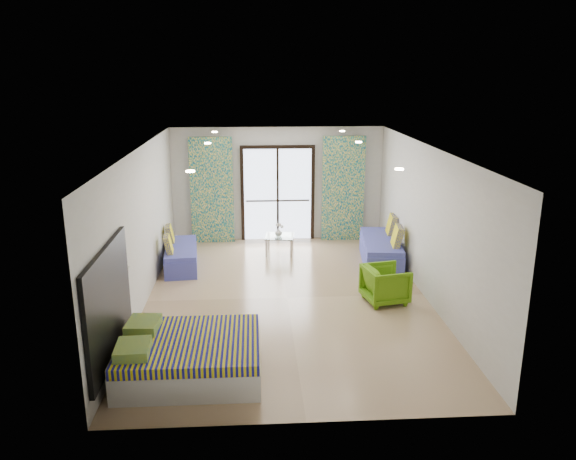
{
  "coord_description": "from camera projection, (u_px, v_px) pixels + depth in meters",
  "views": [
    {
      "loc": [
        -0.56,
        -9.4,
        3.94
      ],
      "look_at": [
        0.04,
        0.43,
        1.15
      ],
      "focal_mm": 35.0,
      "sensor_mm": 36.0,
      "label": 1
    }
  ],
  "objects": [
    {
      "name": "wall_right",
      "position": [
        428.0,
        223.0,
        9.91
      ],
      "size": [
        0.01,
        7.5,
        2.7
      ],
      "primitive_type": null,
      "color": "silver",
      "rests_on": "ground"
    },
    {
      "name": "daybed_left",
      "position": [
        180.0,
        255.0,
        11.66
      ],
      "size": [
        0.79,
        1.69,
        0.81
      ],
      "rotation": [
        0.0,
        0.0,
        0.1
      ],
      "color": "#494EAF",
      "rests_on": "floor"
    },
    {
      "name": "floor",
      "position": [
        287.0,
        298.0,
        10.13
      ],
      "size": [
        5.0,
        7.5,
        0.01
      ],
      "primitive_type": null,
      "color": "#A0815F",
      "rests_on": "ground"
    },
    {
      "name": "wall_front",
      "position": [
        308.0,
        316.0,
        6.16
      ],
      "size": [
        5.0,
        0.01,
        2.7
      ],
      "primitive_type": null,
      "color": "silver",
      "rests_on": "ground"
    },
    {
      "name": "wall_left",
      "position": [
        142.0,
        228.0,
        9.61
      ],
      "size": [
        0.01,
        7.5,
        2.7
      ],
      "primitive_type": null,
      "color": "silver",
      "rests_on": "ground"
    },
    {
      "name": "downlight_b",
      "position": [
        399.0,
        169.0,
        7.57
      ],
      "size": [
        0.12,
        0.12,
        0.02
      ],
      "primitive_type": "cylinder",
      "color": "#FFE0B2",
      "rests_on": "ceiling"
    },
    {
      "name": "daybed_right",
      "position": [
        382.0,
        250.0,
        11.89
      ],
      "size": [
        0.96,
        2.0,
        0.95
      ],
      "rotation": [
        0.0,
        0.0,
        -0.11
      ],
      "color": "#494EAF",
      "rests_on": "floor"
    },
    {
      "name": "armchair",
      "position": [
        385.0,
        283.0,
        9.86
      ],
      "size": [
        0.79,
        0.82,
        0.72
      ],
      "primitive_type": "imported",
      "rotation": [
        0.0,
        0.0,
        1.77
      ],
      "color": "#599513",
      "rests_on": "floor"
    },
    {
      "name": "vase",
      "position": [
        279.0,
        232.0,
        12.46
      ],
      "size": [
        0.19,
        0.2,
        0.16
      ],
      "primitive_type": "imported",
      "rotation": [
        0.0,
        0.0,
        0.19
      ],
      "color": "white",
      "rests_on": "coffee_table"
    },
    {
      "name": "wall_back",
      "position": [
        278.0,
        184.0,
        13.36
      ],
      "size": [
        5.0,
        0.01,
        2.7
      ],
      "primitive_type": null,
      "color": "silver",
      "rests_on": "ground"
    },
    {
      "name": "balcony_door",
      "position": [
        278.0,
        188.0,
        13.36
      ],
      "size": [
        1.76,
        0.08,
        2.28
      ],
      "color": "black",
      "rests_on": "floor"
    },
    {
      "name": "switch_plate",
      "position": [
        129.0,
        271.0,
        8.43
      ],
      "size": [
        0.02,
        0.1,
        0.1
      ],
      "primitive_type": "cube",
      "color": "silver",
      "rests_on": "wall_left"
    },
    {
      "name": "downlight_a",
      "position": [
        190.0,
        171.0,
        7.4
      ],
      "size": [
        0.12,
        0.12,
        0.02
      ],
      "primitive_type": "cylinder",
      "color": "#FFE0B2",
      "rests_on": "ceiling"
    },
    {
      "name": "bed",
      "position": [
        189.0,
        356.0,
        7.51
      ],
      "size": [
        1.86,
        1.52,
        0.64
      ],
      "color": "silver",
      "rests_on": "floor"
    },
    {
      "name": "downlight_e",
      "position": [
        215.0,
        132.0,
        12.2
      ],
      "size": [
        0.12,
        0.12,
        0.02
      ],
      "primitive_type": "cylinder",
      "color": "#FFE0B2",
      "rests_on": "ceiling"
    },
    {
      "name": "ceiling",
      "position": [
        287.0,
        148.0,
        9.39
      ],
      "size": [
        5.0,
        7.5,
        0.01
      ],
      "primitive_type": null,
      "color": "silver",
      "rests_on": "ground"
    },
    {
      "name": "coffee_table",
      "position": [
        280.0,
        238.0,
        12.5
      ],
      "size": [
        0.7,
        0.7,
        0.72
      ],
      "rotation": [
        0.0,
        0.0,
        -0.12
      ],
      "color": "silver",
      "rests_on": "floor"
    },
    {
      "name": "curtain_left",
      "position": [
        212.0,
        191.0,
        13.13
      ],
      "size": [
        1.0,
        0.1,
        2.5
      ],
      "primitive_type": "cube",
      "color": "beige",
      "rests_on": "floor"
    },
    {
      "name": "downlight_c",
      "position": [
        208.0,
        143.0,
        10.28
      ],
      "size": [
        0.12,
        0.12,
        0.02
      ],
      "primitive_type": "cylinder",
      "color": "#FFE0B2",
      "rests_on": "ceiling"
    },
    {
      "name": "downlight_f",
      "position": [
        342.0,
        131.0,
        12.37
      ],
      "size": [
        0.12,
        0.12,
        0.02
      ],
      "primitive_type": "cylinder",
      "color": "#FFE0B2",
      "rests_on": "ceiling"
    },
    {
      "name": "downlight_d",
      "position": [
        359.0,
        142.0,
        10.45
      ],
      "size": [
        0.12,
        0.12,
        0.02
      ],
      "primitive_type": "cylinder",
      "color": "#FFE0B2",
      "rests_on": "ceiling"
    },
    {
      "name": "headboard",
      "position": [
        109.0,
        304.0,
        7.23
      ],
      "size": [
        0.06,
        2.1,
        1.5
      ],
      "primitive_type": "cube",
      "color": "black",
      "rests_on": "floor"
    },
    {
      "name": "balcony_rail",
      "position": [
        278.0,
        201.0,
        13.45
      ],
      "size": [
        1.52,
        0.03,
        0.04
      ],
      "primitive_type": "cube",
      "color": "#595451",
      "rests_on": "balcony_door"
    },
    {
      "name": "curtain_right",
      "position": [
        343.0,
        189.0,
        13.31
      ],
      "size": [
        1.0,
        0.1,
        2.5
      ],
      "primitive_type": "cube",
      "color": "beige",
      "rests_on": "floor"
    }
  ]
}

